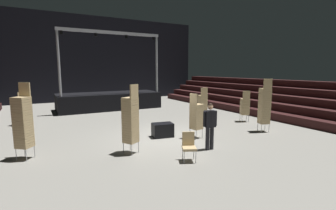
% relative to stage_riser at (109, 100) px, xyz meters
% --- Properties ---
extents(ground_plane, '(22.00, 30.00, 0.10)m').
position_rel_stage_riser_xyz_m(ground_plane, '(0.00, -9.01, -0.74)').
color(ground_plane, gray).
extents(arena_end_wall, '(22.00, 0.30, 8.00)m').
position_rel_stage_riser_xyz_m(arena_end_wall, '(0.00, 5.99, 3.31)').
color(arena_end_wall, black).
rests_on(arena_end_wall, ground_plane).
extents(bleacher_bank_right, '(3.75, 24.00, 2.25)m').
position_rel_stage_riser_xyz_m(bleacher_bank_right, '(9.12, -8.01, 0.44)').
color(bleacher_bank_right, black).
rests_on(bleacher_bank_right, ground_plane).
extents(stage_riser, '(7.46, 2.86, 5.62)m').
position_rel_stage_riser_xyz_m(stage_riser, '(0.00, 0.00, 0.00)').
color(stage_riser, black).
rests_on(stage_riser, ground_plane).
extents(man_with_tie, '(0.57, 0.29, 1.76)m').
position_rel_stage_riser_xyz_m(man_with_tie, '(0.68, -11.36, 0.31)').
color(man_with_tie, black).
rests_on(man_with_tie, ground_plane).
extents(chair_stack_front_left, '(0.60, 0.60, 2.48)m').
position_rel_stage_riser_xyz_m(chair_stack_front_left, '(-2.05, -10.33, 0.55)').
color(chair_stack_front_left, '#B2B5BA').
rests_on(chair_stack_front_left, ground_plane).
extents(chair_stack_front_right, '(0.62, 0.62, 2.56)m').
position_rel_stage_riser_xyz_m(chair_stack_front_right, '(-5.35, -9.16, 0.59)').
color(chair_stack_front_right, '#B2B5BA').
rests_on(chair_stack_front_right, ground_plane).
extents(chair_stack_mid_left, '(0.62, 0.62, 1.79)m').
position_rel_stage_riser_xyz_m(chair_stack_mid_left, '(-5.74, -3.23, 0.21)').
color(chair_stack_mid_left, '#B2B5BA').
rests_on(chair_stack_mid_left, ground_plane).
extents(chair_stack_mid_right, '(0.59, 0.59, 1.79)m').
position_rel_stage_riser_xyz_m(chair_stack_mid_right, '(5.58, -8.35, 0.21)').
color(chair_stack_mid_right, '#B2B5BA').
rests_on(chair_stack_mid_right, ground_plane).
extents(chair_stack_mid_centre, '(0.52, 0.52, 1.96)m').
position_rel_stage_riser_xyz_m(chair_stack_mid_centre, '(3.59, -6.99, 0.29)').
color(chair_stack_mid_centre, '#B2B5BA').
rests_on(chair_stack_mid_centre, ground_plane).
extents(chair_stack_rear_left, '(0.58, 0.58, 2.56)m').
position_rel_stage_riser_xyz_m(chair_stack_rear_left, '(4.64, -10.48, 0.59)').
color(chair_stack_rear_left, '#B2B5BA').
rests_on(chair_stack_rear_left, ground_plane).
extents(chair_stack_rear_right, '(0.51, 0.51, 1.96)m').
position_rel_stage_riser_xyz_m(chair_stack_rear_right, '(1.15, -9.82, 0.29)').
color(chair_stack_rear_right, '#B2B5BA').
rests_on(chair_stack_rear_right, ground_plane).
extents(equipment_road_case, '(0.99, 0.74, 0.62)m').
position_rel_stage_riser_xyz_m(equipment_road_case, '(-0.06, -8.95, -0.38)').
color(equipment_road_case, black).
rests_on(equipment_road_case, ground_plane).
extents(loose_chair_near_man, '(0.58, 0.58, 0.95)m').
position_rel_stage_riser_xyz_m(loose_chair_near_man, '(-0.63, -11.92, -0.16)').
color(loose_chair_near_man, '#B2B5BA').
rests_on(loose_chair_near_man, ground_plane).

